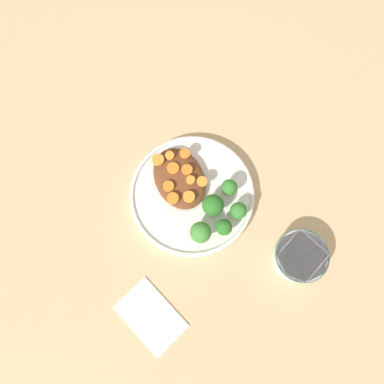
# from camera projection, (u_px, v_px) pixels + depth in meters

# --- Properties ---
(ground_plane) EXTENTS (4.00, 4.00, 0.00)m
(ground_plane) POSITION_uv_depth(u_px,v_px,m) (192.00, 197.00, 0.80)
(ground_plane) COLOR tan
(plate) EXTENTS (0.26, 0.26, 0.03)m
(plate) POSITION_uv_depth(u_px,v_px,m) (192.00, 195.00, 0.79)
(plate) COLOR silver
(plate) RESTS_ON ground_plane
(dip_bowl) EXTENTS (0.11, 0.11, 0.04)m
(dip_bowl) POSITION_uv_depth(u_px,v_px,m) (300.00, 256.00, 0.74)
(dip_bowl) COLOR silver
(dip_bowl) RESTS_ON ground_plane
(stew_mound) EXTENTS (0.14, 0.10, 0.03)m
(stew_mound) POSITION_uv_depth(u_px,v_px,m) (179.00, 178.00, 0.78)
(stew_mound) COLOR brown
(stew_mound) RESTS_ON plate
(broccoli_floret_0) EXTENTS (0.04, 0.04, 0.06)m
(broccoli_floret_0) POSITION_uv_depth(u_px,v_px,m) (201.00, 232.00, 0.73)
(broccoli_floret_0) COLOR #759E51
(broccoli_floret_0) RESTS_ON plate
(broccoli_floret_1) EXTENTS (0.04, 0.04, 0.06)m
(broccoli_floret_1) POSITION_uv_depth(u_px,v_px,m) (213.00, 205.00, 0.74)
(broccoli_floret_1) COLOR #7FA85B
(broccoli_floret_1) RESTS_ON plate
(broccoli_floret_2) EXTENTS (0.03, 0.03, 0.05)m
(broccoli_floret_2) POSITION_uv_depth(u_px,v_px,m) (229.00, 188.00, 0.76)
(broccoli_floret_2) COLOR #759E51
(broccoli_floret_2) RESTS_ON plate
(broccoli_floret_3) EXTENTS (0.03, 0.03, 0.05)m
(broccoli_floret_3) POSITION_uv_depth(u_px,v_px,m) (224.00, 227.00, 0.74)
(broccoli_floret_3) COLOR #7FA85B
(broccoli_floret_3) RESTS_ON plate
(broccoli_floret_4) EXTENTS (0.03, 0.03, 0.05)m
(broccoli_floret_4) POSITION_uv_depth(u_px,v_px,m) (239.00, 211.00, 0.74)
(broccoli_floret_4) COLOR #7FA85B
(broccoli_floret_4) RESTS_ON plate
(carrot_slice_0) EXTENTS (0.02, 0.02, 0.01)m
(carrot_slice_0) POSITION_uv_depth(u_px,v_px,m) (189.00, 197.00, 0.75)
(carrot_slice_0) COLOR orange
(carrot_slice_0) RESTS_ON stew_mound
(carrot_slice_1) EXTENTS (0.02, 0.02, 0.01)m
(carrot_slice_1) POSITION_uv_depth(u_px,v_px,m) (185.00, 154.00, 0.77)
(carrot_slice_1) COLOR orange
(carrot_slice_1) RESTS_ON stew_mound
(carrot_slice_2) EXTENTS (0.02, 0.02, 0.01)m
(carrot_slice_2) POSITION_uv_depth(u_px,v_px,m) (169.00, 186.00, 0.76)
(carrot_slice_2) COLOR orange
(carrot_slice_2) RESTS_ON stew_mound
(carrot_slice_3) EXTENTS (0.03, 0.03, 0.00)m
(carrot_slice_3) POSITION_uv_depth(u_px,v_px,m) (173.00, 168.00, 0.77)
(carrot_slice_3) COLOR orange
(carrot_slice_3) RESTS_ON stew_mound
(carrot_slice_4) EXTENTS (0.02, 0.02, 0.01)m
(carrot_slice_4) POSITION_uv_depth(u_px,v_px,m) (202.00, 182.00, 0.76)
(carrot_slice_4) COLOR orange
(carrot_slice_4) RESTS_ON stew_mound
(carrot_slice_5) EXTENTS (0.02, 0.02, 0.01)m
(carrot_slice_5) POSITION_uv_depth(u_px,v_px,m) (170.00, 156.00, 0.77)
(carrot_slice_5) COLOR orange
(carrot_slice_5) RESTS_ON stew_mound
(carrot_slice_6) EXTENTS (0.02, 0.02, 0.00)m
(carrot_slice_6) POSITION_uv_depth(u_px,v_px,m) (187.00, 170.00, 0.77)
(carrot_slice_6) COLOR orange
(carrot_slice_6) RESTS_ON stew_mound
(carrot_slice_7) EXTENTS (0.02, 0.02, 0.01)m
(carrot_slice_7) POSITION_uv_depth(u_px,v_px,m) (174.00, 200.00, 0.75)
(carrot_slice_7) COLOR orange
(carrot_slice_7) RESTS_ON stew_mound
(carrot_slice_8) EXTENTS (0.02, 0.02, 0.01)m
(carrot_slice_8) POSITION_uv_depth(u_px,v_px,m) (191.00, 180.00, 0.76)
(carrot_slice_8) COLOR orange
(carrot_slice_8) RESTS_ON stew_mound
(carrot_slice_9) EXTENTS (0.03, 0.03, 0.01)m
(carrot_slice_9) POSITION_uv_depth(u_px,v_px,m) (158.00, 160.00, 0.77)
(carrot_slice_9) COLOR orange
(carrot_slice_9) RESTS_ON stew_mound
(napkin) EXTENTS (0.15, 0.12, 0.01)m
(napkin) POSITION_uv_depth(u_px,v_px,m) (151.00, 316.00, 0.73)
(napkin) COLOR white
(napkin) RESTS_ON ground_plane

